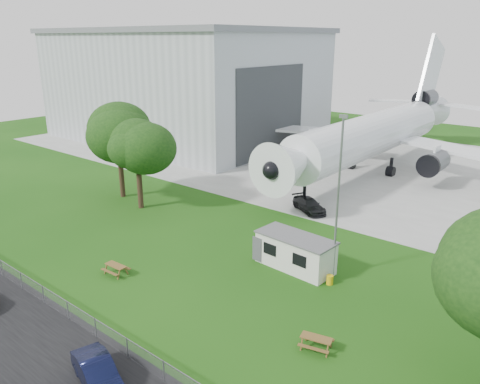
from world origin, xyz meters
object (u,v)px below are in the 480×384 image
Objects in this scene: airliner at (376,132)px; site_cabin at (295,252)px; picnic_west at (116,274)px; picnic_east at (316,349)px; car_centre_sedan at (98,374)px; hangar at (184,84)px.

site_cabin is (7.24, -30.28, -3.96)m from airliner.
site_cabin is 13.75m from picnic_west.
car_centre_sedan is at bearing -140.22° from picnic_east.
picnic_west and picnic_east have the same top height.
hangar reaches higher than airliner.
airliner is 26.52× the size of picnic_east.
picnic_west is at bearing -50.13° from hangar.
hangar is 36.21m from airliner.
hangar is 63.30m from picnic_east.
airliner is 10.70× the size of car_centre_sedan.
car_centre_sedan is (42.59, -47.83, -8.67)m from hangar.
site_cabin reaches higher than picnic_east.
airliner reaches higher than car_centre_sedan.
car_centre_sedan is at bearing -43.15° from picnic_west.
airliner reaches higher than picnic_east.
airliner is at bearing 23.89° from car_centre_sedan.
picnic_east is 0.40× the size of car_centre_sedan.
picnic_east is (6.44, -7.70, -1.31)m from site_cabin.
hangar is at bearing 128.31° from picnic_east.
airliner reaches higher than picnic_west.
picnic_west is at bearing 172.09° from picnic_east.
car_centre_sedan is at bearing -82.10° from airliner.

